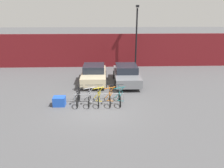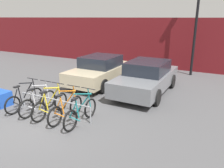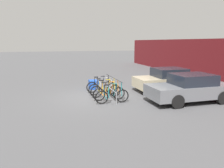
{
  "view_description": "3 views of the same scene",
  "coord_description": "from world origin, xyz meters",
  "px_view_note": "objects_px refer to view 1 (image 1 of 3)",
  "views": [
    {
      "loc": [
        0.45,
        -11.59,
        5.4
      ],
      "look_at": [
        0.95,
        2.17,
        0.68
      ],
      "focal_mm": 35.0,
      "sensor_mm": 36.0,
      "label": 1
    },
    {
      "loc": [
        5.12,
        -4.52,
        3.22
      ],
      "look_at": [
        1.5,
        2.31,
        0.85
      ],
      "focal_mm": 35.0,
      "sensor_mm": 36.0,
      "label": 2
    },
    {
      "loc": [
        11.27,
        -2.35,
        2.96
      ],
      "look_at": [
        0.01,
        0.9,
        0.69
      ],
      "focal_mm": 35.0,
      "sensor_mm": 36.0,
      "label": 3
    }
  ],
  "objects_px": {
    "bicycle_teal": "(120,97)",
    "bicycle_black": "(78,98)",
    "bike_rack": "(99,95)",
    "bicycle_orange": "(110,98)",
    "lamp_post": "(136,35)",
    "cargo_crate": "(59,101)",
    "car_grey": "(126,74)",
    "car_beige": "(94,74)",
    "bicycle_silver": "(89,98)",
    "bicycle_yellow": "(99,98)"
  },
  "relations": [
    {
      "from": "bike_rack",
      "to": "bicycle_orange",
      "type": "relative_size",
      "value": 1.77
    },
    {
      "from": "bicycle_silver",
      "to": "cargo_crate",
      "type": "xyz_separation_m",
      "value": [
        -1.75,
        -0.21,
        -0.1
      ]
    },
    {
      "from": "bicycle_yellow",
      "to": "bicycle_black",
      "type": "bearing_deg",
      "value": -176.19
    },
    {
      "from": "bicycle_orange",
      "to": "bicycle_teal",
      "type": "bearing_deg",
      "value": 2.71
    },
    {
      "from": "bicycle_orange",
      "to": "cargo_crate",
      "type": "distance_m",
      "value": 2.99
    },
    {
      "from": "bicycle_black",
      "to": "bicycle_teal",
      "type": "height_order",
      "value": "same"
    },
    {
      "from": "bicycle_orange",
      "to": "bicycle_teal",
      "type": "distance_m",
      "value": 0.59
    },
    {
      "from": "bicycle_yellow",
      "to": "car_beige",
      "type": "height_order",
      "value": "car_beige"
    },
    {
      "from": "bike_rack",
      "to": "car_beige",
      "type": "relative_size",
      "value": 0.77
    },
    {
      "from": "bicycle_black",
      "to": "bicycle_silver",
      "type": "relative_size",
      "value": 1.0
    },
    {
      "from": "bike_rack",
      "to": "car_beige",
      "type": "distance_m",
      "value": 3.9
    },
    {
      "from": "bicycle_teal",
      "to": "bicycle_black",
      "type": "bearing_deg",
      "value": -179.4
    },
    {
      "from": "bicycle_orange",
      "to": "car_beige",
      "type": "relative_size",
      "value": 0.43
    },
    {
      "from": "bicycle_black",
      "to": "car_beige",
      "type": "height_order",
      "value": "car_beige"
    },
    {
      "from": "bicycle_black",
      "to": "bicycle_yellow",
      "type": "distance_m",
      "value": 1.22
    },
    {
      "from": "bike_rack",
      "to": "cargo_crate",
      "type": "bearing_deg",
      "value": -171.37
    },
    {
      "from": "car_beige",
      "to": "lamp_post",
      "type": "distance_m",
      "value": 6.02
    },
    {
      "from": "bike_rack",
      "to": "cargo_crate",
      "type": "height_order",
      "value": "bike_rack"
    },
    {
      "from": "bicycle_silver",
      "to": "bicycle_teal",
      "type": "height_order",
      "value": "same"
    },
    {
      "from": "bicycle_orange",
      "to": "car_grey",
      "type": "relative_size",
      "value": 0.4
    },
    {
      "from": "bicycle_teal",
      "to": "bike_rack",
      "type": "bearing_deg",
      "value": 173.77
    },
    {
      "from": "car_beige",
      "to": "bicycle_black",
      "type": "bearing_deg",
      "value": -100.97
    },
    {
      "from": "lamp_post",
      "to": "cargo_crate",
      "type": "relative_size",
      "value": 8.22
    },
    {
      "from": "bicycle_teal",
      "to": "car_beige",
      "type": "bearing_deg",
      "value": 113.6
    },
    {
      "from": "car_grey",
      "to": "lamp_post",
      "type": "xyz_separation_m",
      "value": [
        1.27,
        4.14,
        2.54
      ]
    },
    {
      "from": "car_grey",
      "to": "bicycle_orange",
      "type": "bearing_deg",
      "value": -109.7
    },
    {
      "from": "bike_rack",
      "to": "cargo_crate",
      "type": "relative_size",
      "value": 4.32
    },
    {
      "from": "bicycle_silver",
      "to": "car_grey",
      "type": "distance_m",
      "value": 4.65
    },
    {
      "from": "bicycle_teal",
      "to": "bicycle_orange",
      "type": "bearing_deg",
      "value": -179.4
    },
    {
      "from": "bicycle_orange",
      "to": "car_beige",
      "type": "height_order",
      "value": "car_beige"
    },
    {
      "from": "bicycle_black",
      "to": "bicycle_yellow",
      "type": "bearing_deg",
      "value": -1.36
    },
    {
      "from": "bicycle_silver",
      "to": "bicycle_yellow",
      "type": "relative_size",
      "value": 1.0
    },
    {
      "from": "bicycle_teal",
      "to": "car_grey",
      "type": "distance_m",
      "value": 3.93
    },
    {
      "from": "bike_rack",
      "to": "bicycle_black",
      "type": "height_order",
      "value": "bicycle_black"
    },
    {
      "from": "bicycle_orange",
      "to": "bike_rack",
      "type": "bearing_deg",
      "value": 169.85
    },
    {
      "from": "bicycle_silver",
      "to": "bicycle_black",
      "type": "bearing_deg",
      "value": -179.77
    },
    {
      "from": "bicycle_silver",
      "to": "car_grey",
      "type": "relative_size",
      "value": 0.4
    },
    {
      "from": "bicycle_orange",
      "to": "cargo_crate",
      "type": "xyz_separation_m",
      "value": [
        -2.98,
        -0.21,
        -0.1
      ]
    },
    {
      "from": "bicycle_silver",
      "to": "bicycle_teal",
      "type": "xyz_separation_m",
      "value": [
        1.82,
        0.0,
        0.0
      ]
    },
    {
      "from": "bicycle_silver",
      "to": "car_grey",
      "type": "bearing_deg",
      "value": 56.07
    },
    {
      "from": "bike_rack",
      "to": "bicycle_yellow",
      "type": "distance_m",
      "value": 0.18
    },
    {
      "from": "car_grey",
      "to": "cargo_crate",
      "type": "distance_m",
      "value": 5.96
    },
    {
      "from": "bicycle_yellow",
      "to": "bicycle_silver",
      "type": "bearing_deg",
      "value": -176.19
    },
    {
      "from": "bicycle_black",
      "to": "cargo_crate",
      "type": "distance_m",
      "value": 1.12
    },
    {
      "from": "lamp_post",
      "to": "car_grey",
      "type": "bearing_deg",
      "value": -107.02
    },
    {
      "from": "bicycle_yellow",
      "to": "lamp_post",
      "type": "height_order",
      "value": "lamp_post"
    },
    {
      "from": "bike_rack",
      "to": "bicycle_orange",
      "type": "bearing_deg",
      "value": -12.86
    },
    {
      "from": "bicycle_black",
      "to": "bicycle_teal",
      "type": "bearing_deg",
      "value": -1.36
    },
    {
      "from": "lamp_post",
      "to": "bicycle_yellow",
      "type": "bearing_deg",
      "value": -112.54
    },
    {
      "from": "bicycle_silver",
      "to": "bicycle_yellow",
      "type": "xyz_separation_m",
      "value": [
        0.56,
        0.0,
        0.0
      ]
    }
  ]
}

